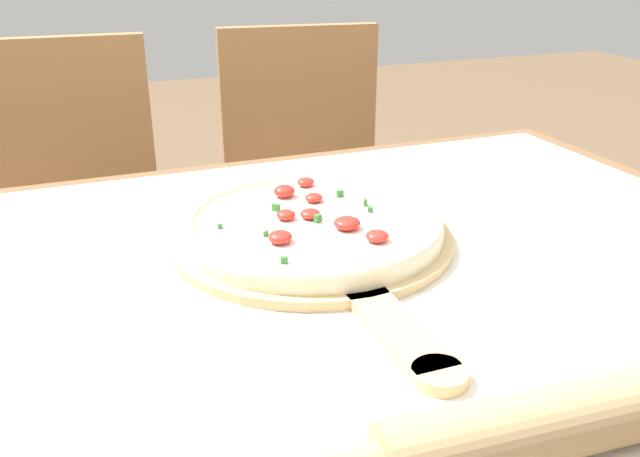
# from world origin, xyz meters

# --- Properties ---
(dining_table) EXTENTS (1.23, 0.87, 0.72)m
(dining_table) POSITION_xyz_m (0.00, 0.00, 0.61)
(dining_table) COLOR brown
(dining_table) RESTS_ON ground_plane
(towel_cloth) EXTENTS (1.15, 0.79, 0.00)m
(towel_cloth) POSITION_xyz_m (0.00, 0.00, 0.73)
(towel_cloth) COLOR silver
(towel_cloth) RESTS_ON dining_table
(pizza_peel) EXTENTS (0.35, 0.51, 0.01)m
(pizza_peel) POSITION_xyz_m (0.01, 0.05, 0.73)
(pizza_peel) COLOR tan
(pizza_peel) RESTS_ON towel_cloth
(pizza) EXTENTS (0.32, 0.32, 0.03)m
(pizza) POSITION_xyz_m (0.01, 0.07, 0.75)
(pizza) COLOR beige
(pizza) RESTS_ON pizza_peel
(rolling_pin) EXTENTS (0.47, 0.08, 0.05)m
(rolling_pin) POSITION_xyz_m (0.09, -0.35, 0.76)
(rolling_pin) COLOR tan
(rolling_pin) RESTS_ON towel_cloth
(chair_left) EXTENTS (0.42, 0.42, 0.89)m
(chair_left) POSITION_xyz_m (-0.27, 0.79, 0.52)
(chair_left) COLOR #A37547
(chair_left) RESTS_ON ground_plane
(chair_right) EXTENTS (0.44, 0.44, 0.89)m
(chair_right) POSITION_xyz_m (0.27, 0.79, 0.52)
(chair_right) COLOR #A37547
(chair_right) RESTS_ON ground_plane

